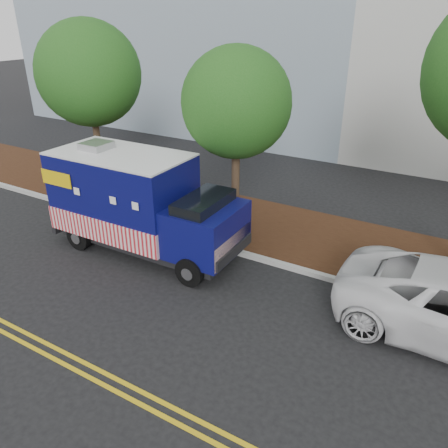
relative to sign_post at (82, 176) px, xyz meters
The scene contains 9 objects.
ground 5.48m from the sign_post, 19.84° to the right, with size 120.00×120.00×0.00m, color black.
curb 5.17m from the sign_post, ahead, with size 120.00×0.18×0.15m, color #9E9E99.
mulch_strip 5.42m from the sign_post, 18.51° to the left, with size 120.00×4.00×0.15m, color black.
centerline_near 8.12m from the sign_post, 51.23° to the right, with size 120.00×0.10×0.01m, color gold.
centerline_far 8.32m from the sign_post, 52.32° to the right, with size 120.00×0.10×0.01m, color gold.
tree_a 3.84m from the sign_post, 101.54° to the left, with size 3.90×3.90×6.77m.
tree_b 7.12m from the sign_post, ahead, with size 3.37×3.37×6.10m.
sign_post is the anchor object (origin of this frame).
food_truck 4.49m from the sign_post, 20.68° to the right, with size 6.27×2.47×3.28m.
Camera 1 is at (7.73, -9.15, 6.85)m, focal length 35.00 mm.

